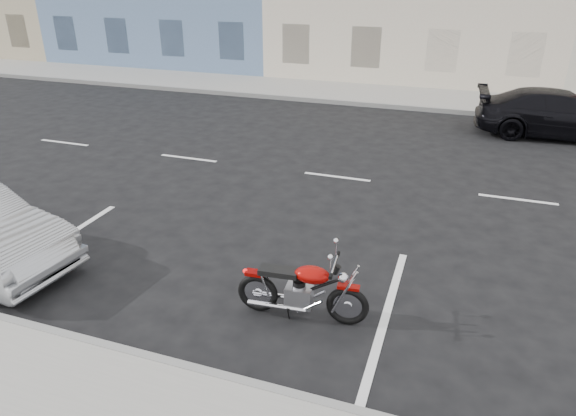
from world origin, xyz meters
name	(u,v)px	position (x,y,z in m)	size (l,w,h in m)	color
ground	(423,188)	(0.00, 0.00, 0.00)	(120.00, 120.00, 0.00)	black
sidewalk_far	(318,90)	(-5.00, 8.70, 0.07)	(80.00, 3.40, 0.15)	gray
curb_near	(2,321)	(-5.00, -7.00, 0.08)	(80.00, 0.12, 0.16)	gray
curb_far	(306,100)	(-5.00, 7.00, 0.08)	(80.00, 0.12, 0.16)	gray
motorcycle	(350,298)	(-0.47, -5.37, 0.43)	(1.88, 0.62, 0.94)	black
car_far	(559,114)	(3.26, 5.28, 0.67)	(1.89, 4.64, 1.35)	black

